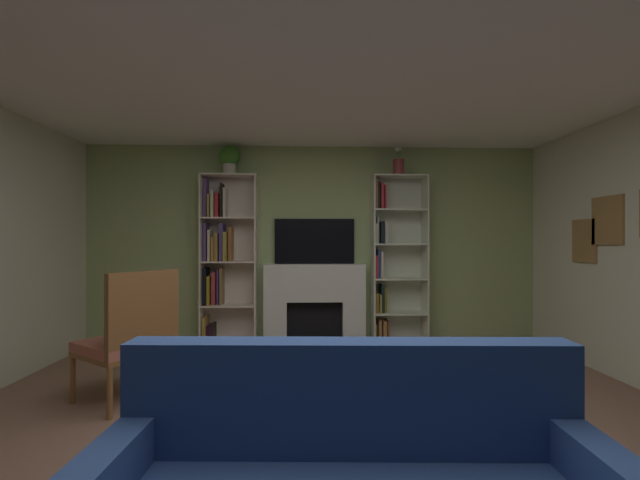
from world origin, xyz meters
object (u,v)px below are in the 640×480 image
Objects in this scene: bookshelf_left at (223,260)px; vase_with_flowers at (399,166)px; potted_plant at (229,158)px; fireplace at (315,304)px; tv at (314,241)px; bookshelf_right at (392,264)px; armchair at (131,336)px.

bookshelf_left is 2.50m from vase_with_flowers.
potted_plant is at bearing -25.31° from bookshelf_left.
fireplace is at bearing 0.01° from bookshelf_left.
tv is at bearing 90.00° from fireplace.
vase_with_flowers is (0.08, -0.04, 1.23)m from bookshelf_right.
potted_plant is 2.12m from vase_with_flowers.
tv is at bearing 6.47° from potted_plant.
bookshelf_right is 2.42m from potted_plant.
vase_with_flowers is (2.12, -0.00, -0.08)m from potted_plant.
tv is (0.00, 0.08, 0.78)m from fireplace.
bookshelf_right is 5.96× the size of potted_plant.
tv is 0.47× the size of bookshelf_right.
bookshelf_left is at bearing -176.00° from tv.
bookshelf_right is 1.24m from vase_with_flowers.
fireplace is 2.03m from vase_with_flowers.
bookshelf_left is (-1.14, -0.08, -0.23)m from tv.
armchair is at bearing -106.92° from potted_plant.
bookshelf_right is 1.98× the size of armchair.
tv is 2.52m from armchair.
bookshelf_right is 5.82× the size of vase_with_flowers.
bookshelf_right is 3.12m from armchair.
vase_with_flowers is at bearing -2.18° from fireplace.
potted_plant is at bearing 73.08° from armchair.
potted_plant is at bearing 180.00° from vase_with_flowers.
tv is 0.47× the size of bookshelf_left.
fireplace is 0.64× the size of bookshelf_right.
bookshelf_right is at bearing -0.26° from fireplace.
potted_plant is 0.98× the size of vase_with_flowers.
fireplace is 2.10m from potted_plant.
vase_with_flowers is (1.06, -0.04, 1.73)m from fireplace.
armchair is at bearing -131.00° from tv.
bookshelf_left is (-1.14, -0.00, 0.55)m from fireplace.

